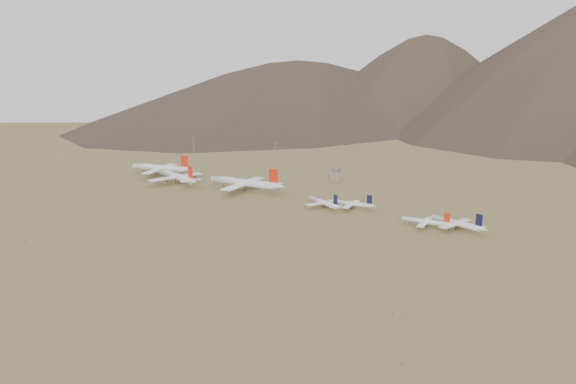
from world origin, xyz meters
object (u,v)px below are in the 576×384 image
Objects in this scene: widebody_east at (245,183)px; narrowbody_a at (324,202)px; widebody_centre at (176,176)px; narrowbody_b at (353,204)px; widebody_west at (161,168)px; control_tower at (336,175)px.

narrowbody_a is at bearing -13.17° from widebody_east.
widebody_centre is 177.10m from narrowbody_b.
narrowbody_a is 22.51m from narrowbody_b.
narrowbody_b is at bearing 50.90° from narrowbody_a.
widebody_centre is at bearing -156.39° from narrowbody_a.
widebody_east is (112.20, -4.43, 0.61)m from widebody_west.
narrowbody_b is (217.45, 0.32, -3.11)m from widebody_west.
narrowbody_b is at bearing -17.19° from widebody_west.
widebody_west is 0.90× the size of widebody_east.
widebody_west is at bearing 170.31° from widebody_centre.
control_tower is (153.69, 80.92, -1.79)m from widebody_west.
control_tower is at bearing 55.24° from widebody_east.
control_tower is (-63.76, 80.60, 1.32)m from narrowbody_b.
narrowbody_b is at bearing 20.14° from widebody_centre.
narrowbody_a is 1.05× the size of narrowbody_b.
widebody_west reaches higher than control_tower.
control_tower is (112.34, 99.17, -1.68)m from widebody_centre.
widebody_east is 6.25× the size of control_tower.
widebody_east is at bearing -163.40° from narrowbody_a.
narrowbody_b is at bearing -6.26° from widebody_east.
widebody_west is 217.47m from narrowbody_b.
widebody_centre reaches higher than control_tower.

